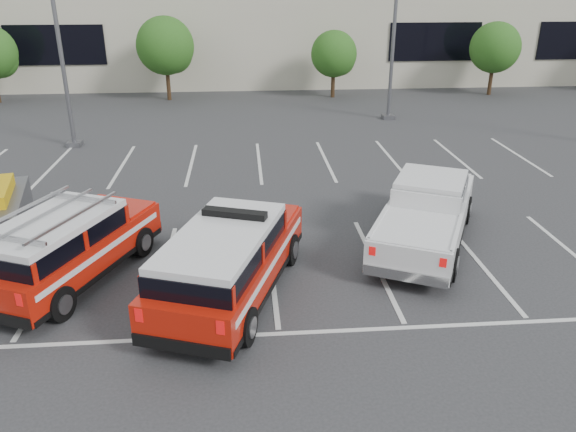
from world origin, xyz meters
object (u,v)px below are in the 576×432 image
convention_building (250,9)px  tree_mid_right (335,55)px  tree_mid_left (167,48)px  white_pickup (426,219)px  fire_chief_suv (229,265)px  light_pole_mid (395,14)px  ladder_suv (67,251)px  light_pole_left (56,22)px  tree_right (496,49)px

convention_building → tree_mid_right: convention_building is taller
tree_mid_left → white_pickup: tree_mid_left is taller
white_pickup → fire_chief_suv: bearing=-129.6°
tree_mid_right → light_pole_mid: (1.91, -6.05, 2.68)m
convention_building → ladder_suv: convention_building is taller
white_pickup → ladder_suv: size_ratio=1.13×
convention_building → white_pickup: size_ratio=9.81×
light_pole_mid → convention_building: bearing=113.3°
light_pole_left → ladder_suv: light_pole_left is taller
convention_building → fire_chief_suv: bearing=-92.1°
fire_chief_suv → ladder_suv: (-3.88, 1.05, -0.01)m
fire_chief_suv → white_pickup: fire_chief_suv is taller
tree_mid_right → light_pole_left: 16.72m
tree_right → light_pole_left: light_pole_left is taller
light_pole_left → light_pole_mid: (15.00, 4.00, 0.00)m
light_pole_left → light_pole_mid: size_ratio=1.00×
tree_mid_right → white_pickup: (-0.77, -20.84, -1.79)m
convention_building → light_pole_mid: size_ratio=5.86×
tree_right → light_pole_mid: (-8.09, -6.05, 2.41)m
light_pole_left → white_pickup: bearing=-41.2°
tree_right → fire_chief_suv: size_ratio=0.75×
tree_mid_right → white_pickup: size_ratio=0.65×
tree_mid_right → fire_chief_suv: bearing=-104.7°
convention_building → light_pole_left: 21.49m
tree_mid_right → ladder_suv: 24.43m
tree_right → ladder_suv: tree_right is taller
tree_right → tree_mid_left: bearing=180.0°
tree_right → fire_chief_suv: tree_right is taller
tree_mid_right → tree_right: 10.00m
tree_mid_right → ladder_suv: size_ratio=0.74×
tree_mid_left → tree_mid_right: tree_mid_left is taller
light_pole_mid → white_pickup: 15.69m
tree_mid_right → white_pickup: bearing=-92.1°
light_pole_mid → ladder_suv: size_ratio=1.90×
light_pole_mid → tree_mid_left: bearing=153.1°
convention_building → white_pickup: convention_building is taller
tree_mid_right → tree_right: tree_right is taller
tree_right → white_pickup: (-10.77, -20.84, -2.06)m
light_pole_left → white_pickup: light_pole_left is taller
ladder_suv → white_pickup: bearing=31.5°
fire_chief_suv → ladder_suv: bearing=-176.0°
convention_building → light_pole_left: size_ratio=5.86×
tree_mid_left → tree_mid_right: size_ratio=1.21×
convention_building → light_pole_left: convention_building is taller
light_pole_mid → tree_mid_right: bearing=107.5°
tree_mid_left → light_pole_left: size_ratio=0.47×
light_pole_left → fire_chief_suv: (6.99, -13.23, -4.39)m
tree_right → tree_mid_right: bearing=-180.0°
fire_chief_suv → white_pickup: size_ratio=0.97×
tree_mid_left → ladder_suv: tree_mid_left is taller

